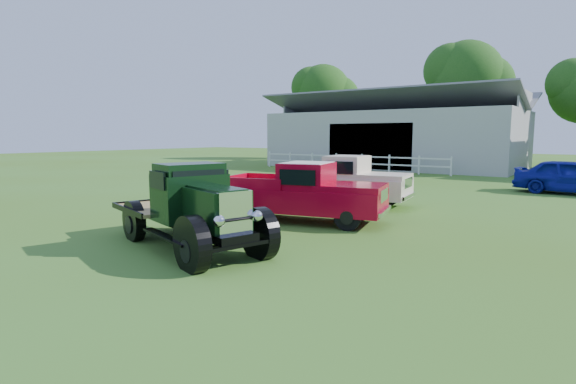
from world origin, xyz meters
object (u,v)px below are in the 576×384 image
Objects in this scene: vintage_flatbed at (189,205)px; white_pickup at (344,181)px; red_pickup at (304,192)px; misc_car_blue at (572,177)px.

white_pickup is (-0.12, 7.41, -0.08)m from vintage_flatbed.
vintage_flatbed is at bearing -96.61° from white_pickup.
red_pickup is (0.43, 3.97, -0.07)m from vintage_flatbed.
vintage_flatbed is 7.42m from white_pickup.
white_pickup is (-0.55, 3.44, -0.01)m from red_pickup.
vintage_flatbed is 3.99m from red_pickup.
vintage_flatbed is at bearing -109.85° from red_pickup.
red_pickup reaches higher than misc_car_blue.
vintage_flatbed is 16.77m from misc_car_blue.
red_pickup is 12.97m from misc_car_blue.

